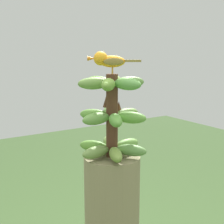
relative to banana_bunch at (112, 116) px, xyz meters
The scene contains 2 objects.
banana_bunch is the anchor object (origin of this frame).
perched_bird 0.20m from the banana_bunch, 72.03° to the left, with size 0.13×0.17×0.08m.
Camera 1 is at (-0.93, 0.59, 1.34)m, focal length 48.30 mm.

